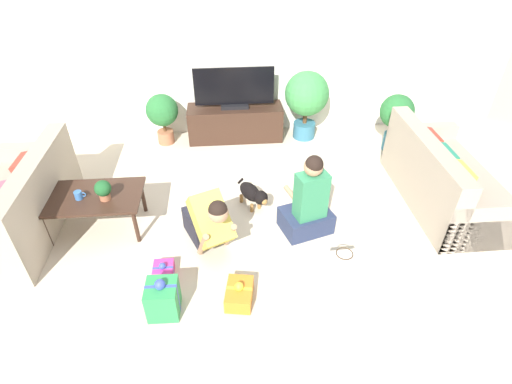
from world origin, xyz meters
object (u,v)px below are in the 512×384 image
Objects in this scene: tv_console at (235,123)px; gift_box_c at (163,272)px; sofa_right at (442,180)px; gift_box_a at (163,298)px; dog at (253,194)px; tabletop_plant at (103,190)px; tv at (234,90)px; mug at (79,195)px; person_kneeling at (208,221)px; gift_bag_a at (342,267)px; gift_box_b at (239,294)px; person_sitting at (308,205)px; sofa_left at (18,207)px; coffee_table at (93,199)px; potted_plant_back_right at (307,97)px; potted_plant_back_left at (162,113)px; potted_plant_corner_right at (396,115)px.

gift_box_c is (-0.82, -2.72, -0.19)m from tv_console.
sofa_right is 1.29× the size of tv_console.
tv_console is 3.48× the size of gift_box_a.
dog is 1.63m from tabletop_plant.
tv is at bearing 73.16° from gift_box_c.
gift_box_a is 3.33× the size of mug.
person_kneeling is (-0.37, -2.35, 0.09)m from tv_console.
tv is 2.41m from person_kneeling.
gift_box_b is at bearing -171.02° from gift_bag_a.
sofa_right reaches higher than gift_box_a.
tv_console reaches higher than dog.
dog is (-0.56, 0.45, -0.15)m from person_sitting.
gift_box_c is 1.07m from tabletop_plant.
tabletop_plant is (0.99, -0.14, 0.27)m from sofa_left.
gift_box_c is at bearing -39.95° from mug.
dog is (1.73, 0.21, -0.20)m from coffee_table.
person_sitting reaches higher than sofa_left.
tv is 1.17× the size of person_sitting.
coffee_table is at bearing 142.94° from gift_box_b.
coffee_table is 0.91× the size of tv.
dog is (-0.92, -1.68, -0.44)m from potted_plant_back_right.
tabletop_plant is at bearing -141.77° from potted_plant_back_right.
tv_console is (1.60, 1.94, -0.14)m from coffee_table.
tabletop_plant reaches higher than gift_box_a.
sofa_right is at bearing 27.60° from gift_box_b.
tv_console is 3.07m from gift_box_b.
tabletop_plant is (-1.34, 1.06, 0.49)m from gift_box_b.
potted_plant_back_left is (-3.42, 1.72, 0.18)m from sofa_right.
dog is at bearing -85.70° from tv_console.
gift_bag_a is (0.98, 0.16, 0.09)m from gift_box_b.
dog is 1.42× the size of gift_bag_a.
person_kneeling is at bearing -99.04° from tv_console.
sofa_left reaches higher than dog.
potted_plant_back_right is at bearing 59.47° from gift_box_a.
gift_bag_a is at bearing -21.30° from tabletop_plant.
coffee_table reaches higher than dog.
mug is (-1.61, 1.09, 0.41)m from gift_box_b.
person_sitting is (1.06, 0.17, 0.01)m from person_kneeling.
potted_plant_corner_right reaches higher than gift_box_b.
sofa_right is 2.15× the size of potted_plant_corner_right.
sofa_left is at bearing -163.98° from potted_plant_corner_right.
tv reaches higher than potted_plant_corner_right.
dog is 1.37m from gift_box_b.
tabletop_plant is (-2.48, -1.96, -0.08)m from potted_plant_back_right.
mug is 0.54× the size of tabletop_plant.
tabletop_plant reaches higher than gift_box_b.
person_sitting reaches higher than person_kneeling.
mug is at bearing 145.89° from gift_box_b.
sofa_right reaches higher than mug.
tabletop_plant is at bearing -21.51° from person_sitting.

